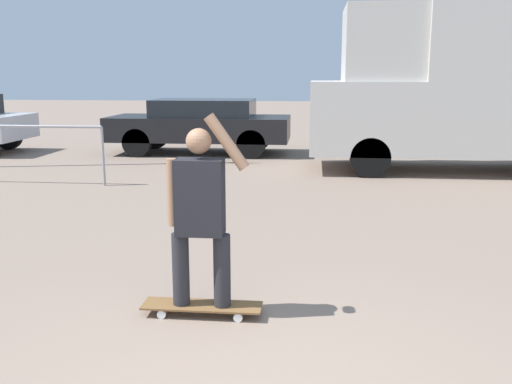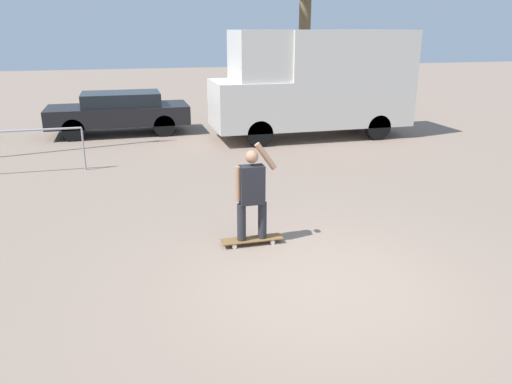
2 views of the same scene
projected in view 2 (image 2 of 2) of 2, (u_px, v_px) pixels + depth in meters
ground_plane at (320, 282)px, 6.83m from camera, size 80.00×80.00×0.00m
skateboard at (252, 240)px, 8.04m from camera, size 0.99×0.26×0.09m
person_skateboarder at (252, 191)px, 7.78m from camera, size 0.66×0.22×1.58m
camper_van at (316, 81)px, 15.53m from camera, size 6.17×2.13×3.28m
parked_car_black at (119, 111)px, 16.28m from camera, size 4.47×1.80×1.35m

